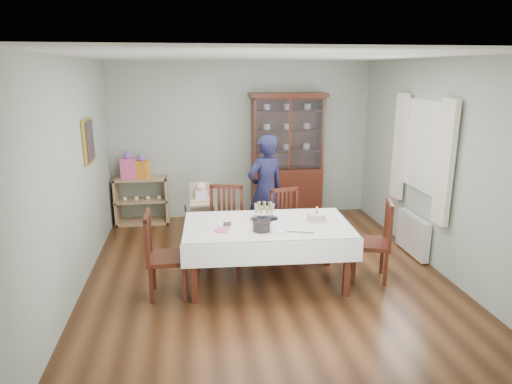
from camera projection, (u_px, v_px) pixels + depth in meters
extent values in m
plane|color=#593319|center=(265.00, 272.00, 5.92)|extent=(5.00, 5.00, 0.00)
plane|color=#9EAA99|center=(242.00, 141.00, 7.96)|extent=(4.50, 0.00, 4.50)
plane|color=#9EAA99|center=(74.00, 177.00, 5.26)|extent=(0.00, 5.00, 5.00)
plane|color=#9EAA99|center=(437.00, 166.00, 5.89)|extent=(0.00, 5.00, 5.00)
plane|color=white|center=(267.00, 56.00, 5.22)|extent=(5.00, 5.00, 0.00)
cube|color=#441B11|center=(267.00, 227.00, 5.48)|extent=(1.95, 1.14, 0.06)
cube|color=silver|center=(267.00, 224.00, 5.47)|extent=(2.06, 1.25, 0.01)
cube|color=#441B11|center=(286.00, 192.00, 8.07)|extent=(1.20, 0.45, 0.90)
cube|color=white|center=(290.00, 135.00, 7.62)|extent=(1.12, 0.01, 1.16)
cube|color=#441B11|center=(288.00, 95.00, 7.63)|extent=(1.30, 0.48, 0.07)
cube|color=tan|center=(143.00, 221.00, 7.85)|extent=(0.90, 0.38, 0.04)
cube|color=tan|center=(142.00, 200.00, 7.75)|extent=(0.90, 0.38, 0.03)
cube|color=tan|center=(140.00, 179.00, 7.65)|extent=(0.90, 0.38, 0.04)
cube|color=tan|center=(117.00, 201.00, 7.69)|extent=(0.04, 0.38, 0.80)
cube|color=tan|center=(167.00, 199.00, 7.81)|extent=(0.04, 0.38, 0.80)
cube|color=gold|center=(88.00, 141.00, 5.95)|extent=(0.04, 0.48, 0.58)
cube|color=white|center=(425.00, 147.00, 6.12)|extent=(0.04, 1.02, 1.22)
cube|color=silver|center=(445.00, 163.00, 5.54)|extent=(0.07, 0.30, 1.55)
cube|color=silver|center=(400.00, 147.00, 6.73)|extent=(0.07, 0.30, 1.55)
cube|color=white|center=(413.00, 234.00, 6.44)|extent=(0.10, 0.80, 0.55)
cube|color=#441B11|center=(225.00, 230.00, 6.05)|extent=(0.56, 0.56, 0.05)
cube|color=#441B11|center=(227.00, 205.00, 6.18)|extent=(0.45, 0.14, 0.56)
cube|color=#441B11|center=(290.00, 229.00, 6.23)|extent=(0.52, 0.52, 0.05)
cube|color=#441B11|center=(284.00, 206.00, 6.34)|extent=(0.41, 0.13, 0.51)
cube|color=#441B11|center=(168.00, 258.00, 5.22)|extent=(0.46, 0.46, 0.05)
cube|color=#441B11|center=(148.00, 236.00, 5.12)|extent=(0.05, 0.43, 0.53)
cube|color=#441B11|center=(370.00, 243.00, 5.65)|extent=(0.57, 0.57, 0.05)
cube|color=#441B11|center=(388.00, 223.00, 5.55)|extent=(0.17, 0.43, 0.54)
imported|color=black|center=(265.00, 191.00, 6.69)|extent=(0.71, 0.61, 1.66)
cube|color=tan|center=(202.00, 206.00, 6.65)|extent=(0.33, 0.29, 0.23)
cube|color=tan|center=(201.00, 193.00, 6.60)|extent=(0.32, 0.06, 0.27)
cube|color=tan|center=(201.00, 201.00, 6.63)|extent=(0.34, 0.16, 0.03)
cube|color=silver|center=(201.00, 196.00, 6.61)|extent=(0.17, 0.14, 0.17)
sphere|color=beige|center=(201.00, 187.00, 6.58)|extent=(0.14, 0.14, 0.14)
cylinder|color=silver|center=(264.00, 220.00, 5.60)|extent=(0.34, 0.34, 0.01)
torus|color=silver|center=(264.00, 219.00, 5.60)|extent=(0.35, 0.35, 0.01)
cylinder|color=white|center=(317.00, 220.00, 5.57)|extent=(0.26, 0.26, 0.01)
cylinder|color=brown|center=(317.00, 217.00, 5.56)|extent=(0.23, 0.23, 0.08)
cylinder|color=silver|center=(317.00, 213.00, 5.55)|extent=(0.23, 0.23, 0.01)
cylinder|color=#F24C4C|center=(317.00, 210.00, 5.54)|extent=(0.01, 0.01, 0.06)
sphere|color=yellow|center=(317.00, 207.00, 5.53)|extent=(0.02, 0.02, 0.02)
cylinder|color=black|center=(262.00, 227.00, 5.22)|extent=(0.26, 0.26, 0.10)
cylinder|color=white|center=(278.00, 227.00, 5.22)|extent=(0.26, 0.26, 0.09)
cube|color=#E7558D|center=(222.00, 230.00, 5.22)|extent=(0.19, 0.19, 0.02)
cube|color=silver|center=(300.00, 232.00, 5.16)|extent=(0.30, 0.12, 0.01)
cube|color=#E7558D|center=(129.00, 168.00, 7.56)|extent=(0.26, 0.18, 0.33)
sphere|color=#E533B2|center=(128.00, 155.00, 7.50)|extent=(0.13, 0.13, 0.13)
cube|color=orange|center=(142.00, 169.00, 7.60)|extent=(0.26, 0.22, 0.29)
sphere|color=#E533B2|center=(142.00, 158.00, 7.54)|extent=(0.13, 0.13, 0.13)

